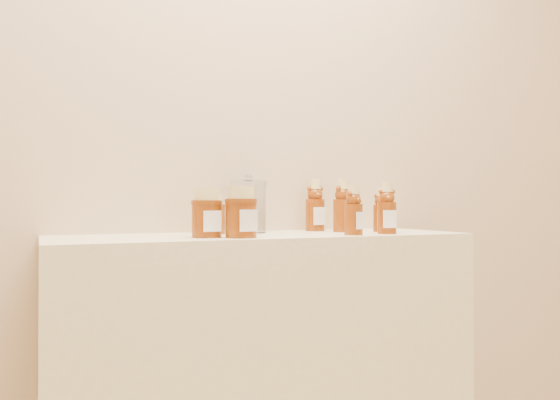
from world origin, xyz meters
name	(u,v)px	position (x,y,z in m)	size (l,w,h in m)	color
wall_back	(241,93)	(0.00, 1.75, 1.35)	(3.50, 0.02, 2.70)	tan
display_table	(264,389)	(0.00, 1.55, 0.45)	(1.20, 0.40, 0.90)	beige
bear_bottle_back_left	(315,201)	(0.23, 1.67, 1.00)	(0.07, 0.07, 0.19)	#642607
bear_bottle_back_mid	(343,202)	(0.28, 1.58, 1.00)	(0.07, 0.07, 0.19)	#642607
bear_bottle_back_right	(381,207)	(0.40, 1.54, 0.98)	(0.05, 0.05, 0.16)	#642607
bear_bottle_front_left	(353,206)	(0.22, 1.42, 0.98)	(0.06, 0.06, 0.16)	#642607
bear_bottle_front_right	(387,204)	(0.34, 1.43, 0.99)	(0.06, 0.06, 0.17)	#642607
honey_jar_left	(207,213)	(-0.19, 1.48, 0.96)	(0.08, 0.08, 0.13)	#642607
honey_jar_back	(213,214)	(-0.13, 1.63, 0.96)	(0.07, 0.07, 0.12)	#642607
honey_jar_front	(241,212)	(-0.11, 1.43, 0.97)	(0.09, 0.09, 0.13)	#642607
glass_canister	(248,204)	(-0.01, 1.65, 0.99)	(0.11, 0.11, 0.17)	white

